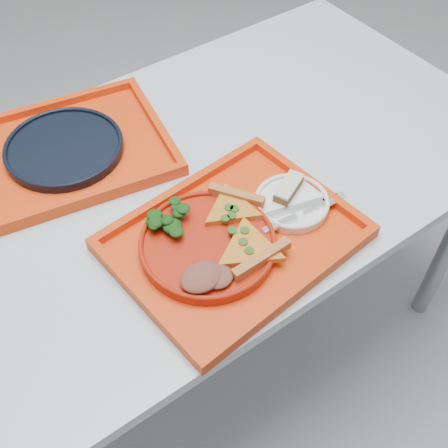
% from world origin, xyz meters
% --- Properties ---
extents(ground, '(10.00, 10.00, 0.00)m').
position_xyz_m(ground, '(0.00, 0.00, 0.00)').
color(ground, gray).
rests_on(ground, ground).
extents(table, '(1.60, 0.80, 0.75)m').
position_xyz_m(table, '(0.00, 0.00, 0.68)').
color(table, '#B0BCC6').
rests_on(table, ground).
extents(tray_main, '(0.48, 0.39, 0.01)m').
position_xyz_m(tray_main, '(0.02, -0.21, 0.76)').
color(tray_main, red).
rests_on(tray_main, table).
extents(tray_far, '(0.51, 0.43, 0.01)m').
position_xyz_m(tray_far, '(-0.14, 0.21, 0.76)').
color(tray_far, red).
rests_on(tray_far, table).
extents(dinner_plate, '(0.26, 0.26, 0.02)m').
position_xyz_m(dinner_plate, '(-0.04, -0.20, 0.77)').
color(dinner_plate, '#A01C0A').
rests_on(dinner_plate, tray_main).
extents(side_plate, '(0.15, 0.15, 0.01)m').
position_xyz_m(side_plate, '(0.16, -0.21, 0.77)').
color(side_plate, white).
rests_on(side_plate, tray_main).
extents(navy_plate, '(0.26, 0.26, 0.02)m').
position_xyz_m(navy_plate, '(-0.14, 0.21, 0.77)').
color(navy_plate, black).
rests_on(navy_plate, tray_far).
extents(pizza_slice_a, '(0.13, 0.15, 0.02)m').
position_xyz_m(pizza_slice_a, '(0.02, -0.26, 0.79)').
color(pizza_slice_a, gold).
rests_on(pizza_slice_a, dinner_plate).
extents(pizza_slice_b, '(0.17, 0.17, 0.02)m').
position_xyz_m(pizza_slice_b, '(0.05, -0.16, 0.79)').
color(pizza_slice_b, gold).
rests_on(pizza_slice_b, dinner_plate).
extents(salad_heap, '(0.09, 0.08, 0.04)m').
position_xyz_m(salad_heap, '(-0.07, -0.13, 0.80)').
color(salad_heap, black).
rests_on(salad_heap, dinner_plate).
extents(meat_portion, '(0.08, 0.07, 0.02)m').
position_xyz_m(meat_portion, '(-0.09, -0.27, 0.79)').
color(meat_portion, brown).
rests_on(meat_portion, dinner_plate).
extents(dessert_bar, '(0.09, 0.06, 0.02)m').
position_xyz_m(dessert_bar, '(0.18, -0.18, 0.79)').
color(dessert_bar, '#522D1B').
rests_on(dessert_bar, side_plate).
extents(knife, '(0.18, 0.06, 0.01)m').
position_xyz_m(knife, '(0.16, -0.23, 0.78)').
color(knife, silver).
rests_on(knife, side_plate).
extents(fork, '(0.19, 0.04, 0.01)m').
position_xyz_m(fork, '(0.16, -0.25, 0.78)').
color(fork, silver).
rests_on(fork, side_plate).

